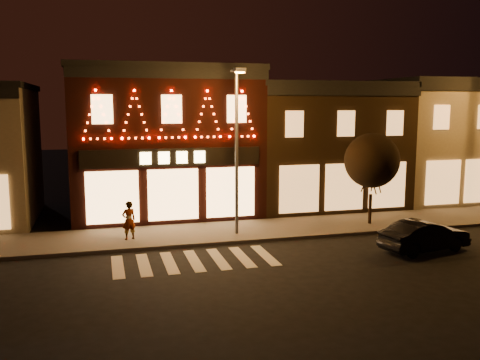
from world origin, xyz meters
name	(u,v)px	position (x,y,z in m)	size (l,w,h in m)	color
ground	(216,296)	(0.00, 0.00, 0.00)	(120.00, 120.00, 0.00)	black
sidewalk_far	(220,232)	(2.00, 8.00, 0.07)	(44.00, 4.00, 0.15)	#47423D
building_pulp	(163,141)	(0.00, 13.98, 4.16)	(10.20, 8.34, 8.30)	black
building_right_a	(316,144)	(9.50, 13.99, 3.76)	(9.20, 8.28, 7.50)	#2F2010
building_right_b	(441,139)	(18.50, 13.99, 3.91)	(9.20, 8.28, 7.80)	#766B54
streetlamp_mid	(237,139)	(2.60, 7.10, 4.66)	(0.59, 1.76, 7.68)	#59595E
tree_right	(372,161)	(9.80, 7.56, 3.41)	(2.78, 2.78, 4.65)	black
dark_sedan	(425,236)	(9.78, 2.84, 0.66)	(1.41, 4.03, 1.33)	black
pedestrian	(129,220)	(-2.36, 7.51, 1.04)	(0.65, 0.42, 1.77)	gray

